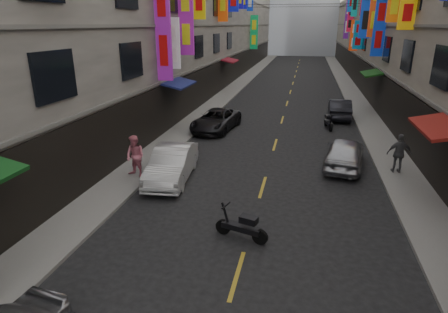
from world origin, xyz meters
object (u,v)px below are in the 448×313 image
at_px(car_right_mid, 345,153).
at_px(pedestrian_rfar, 399,153).
at_px(pedestrian_lfar, 135,156).
at_px(car_left_mid, 172,164).
at_px(scooter_far_right, 328,122).
at_px(car_left_far, 216,120).
at_px(car_right_far, 339,109).
at_px(scooter_crossing, 242,227).

height_order(car_right_mid, pedestrian_rfar, pedestrian_rfar).
bearing_deg(pedestrian_lfar, car_left_mid, 26.77).
xyz_separation_m(scooter_far_right, car_right_mid, (0.42, -7.01, 0.28)).
distance_m(car_left_far, car_right_far, 9.44).
bearing_deg(car_right_mid, scooter_far_right, -77.34).
height_order(scooter_crossing, car_left_far, car_left_far).
height_order(scooter_crossing, car_right_mid, car_right_mid).
relative_size(car_left_far, car_right_mid, 1.12).
xyz_separation_m(car_left_far, pedestrian_lfar, (-1.58, -8.57, 0.39)).
relative_size(scooter_crossing, pedestrian_rfar, 0.99).
distance_m(car_right_mid, pedestrian_lfar, 9.73).
bearing_deg(pedestrian_lfar, car_left_far, 97.42).
bearing_deg(car_left_mid, scooter_crossing, -53.26).
bearing_deg(car_right_far, car_left_mid, 60.34).
height_order(car_right_far, pedestrian_rfar, pedestrian_rfar).
bearing_deg(car_right_mid, pedestrian_rfar, 176.76).
xyz_separation_m(scooter_crossing, pedestrian_rfar, (5.96, 6.86, 0.57)).
relative_size(scooter_far_right, car_right_far, 0.42).
distance_m(scooter_far_right, pedestrian_rfar, 8.00).
relative_size(car_left_far, pedestrian_lfar, 2.56).
xyz_separation_m(car_right_far, pedestrian_rfar, (1.81, -10.69, 0.31)).
height_order(car_right_mid, pedestrian_lfar, pedestrian_lfar).
distance_m(scooter_far_right, car_right_far, 3.31).
bearing_deg(pedestrian_lfar, scooter_crossing, -18.15).
relative_size(scooter_crossing, car_right_far, 0.41).
xyz_separation_m(car_left_far, pedestrian_rfar, (9.78, -5.64, 0.36)).
xyz_separation_m(car_left_mid, car_right_far, (7.97, 13.38, -0.03)).
bearing_deg(pedestrian_lfar, pedestrian_rfar, 32.34).
height_order(pedestrian_lfar, pedestrian_rfar, pedestrian_lfar).
bearing_deg(car_left_far, pedestrian_rfar, -22.56).
relative_size(car_left_mid, pedestrian_rfar, 2.48).
bearing_deg(car_right_mid, car_left_far, -25.12).
height_order(car_right_far, pedestrian_lfar, pedestrian_lfar).
bearing_deg(car_right_far, car_right_mid, 88.57).
bearing_deg(car_left_far, car_left_mid, -82.62).
bearing_deg(pedestrian_rfar, car_right_mid, -14.79).
relative_size(scooter_crossing, car_left_mid, 0.40).
distance_m(scooter_far_right, car_left_mid, 12.43).
height_order(car_left_mid, car_right_mid, car_left_mid).
relative_size(scooter_far_right, pedestrian_lfar, 0.97).
bearing_deg(car_right_mid, car_left_mid, 32.21).
height_order(scooter_far_right, pedestrian_lfar, pedestrian_lfar).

